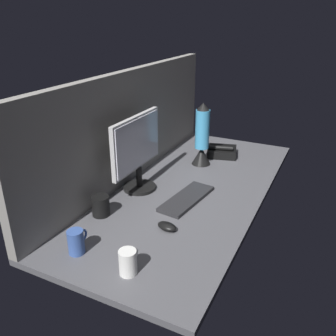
# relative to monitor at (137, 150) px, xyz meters

# --- Properties ---
(ground_plane) EXTENTS (1.80, 0.80, 0.03)m
(ground_plane) POSITION_rel_monitor_xyz_m (0.14, -0.25, -0.25)
(ground_plane) COLOR #515156
(cubicle_wall_back) EXTENTS (1.80, 0.05, 0.62)m
(cubicle_wall_back) POSITION_rel_monitor_xyz_m (0.14, 0.12, 0.08)
(cubicle_wall_back) COLOR gray
(cubicle_wall_back) RESTS_ON ground_plane
(monitor) EXTENTS (0.44, 0.18, 0.41)m
(monitor) POSITION_rel_monitor_xyz_m (0.00, 0.00, 0.00)
(monitor) COLOR black
(monitor) RESTS_ON ground_plane
(keyboard) EXTENTS (0.38, 0.18, 0.02)m
(keyboard) POSITION_rel_monitor_xyz_m (-0.01, -0.30, -0.22)
(keyboard) COLOR #262628
(keyboard) RESTS_ON ground_plane
(mouse) EXTENTS (0.07, 0.10, 0.03)m
(mouse) POSITION_rel_monitor_xyz_m (-0.30, -0.32, -0.21)
(mouse) COLOR black
(mouse) RESTS_ON ground_plane
(mug_ceramic_blue) EXTENTS (0.10, 0.07, 0.10)m
(mug_ceramic_blue) POSITION_rel_monitor_xyz_m (-0.61, -0.07, -0.18)
(mug_ceramic_blue) COLOR #38569E
(mug_ceramic_blue) RESTS_ON ground_plane
(mug_ceramic_white) EXTENTS (0.10, 0.07, 0.10)m
(mug_ceramic_white) POSITION_rel_monitor_xyz_m (-0.62, -0.32, -0.18)
(mug_ceramic_white) COLOR white
(mug_ceramic_white) RESTS_ON ground_plane
(mug_black_travel) EXTENTS (0.09, 0.09, 0.10)m
(mug_black_travel) POSITION_rel_monitor_xyz_m (-0.32, 0.02, -0.18)
(mug_black_travel) COLOR black
(mug_black_travel) RESTS_ON ground_plane
(lava_lamp) EXTENTS (0.12, 0.12, 0.40)m
(lava_lamp) POSITION_rel_monitor_xyz_m (0.48, -0.18, -0.06)
(lava_lamp) COLOR black
(lava_lamp) RESTS_ON ground_plane
(desk_phone) EXTENTS (0.21, 0.23, 0.09)m
(desk_phone) POSITION_rel_monitor_xyz_m (0.68, -0.26, -0.20)
(desk_phone) COLOR black
(desk_phone) RESTS_ON ground_plane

